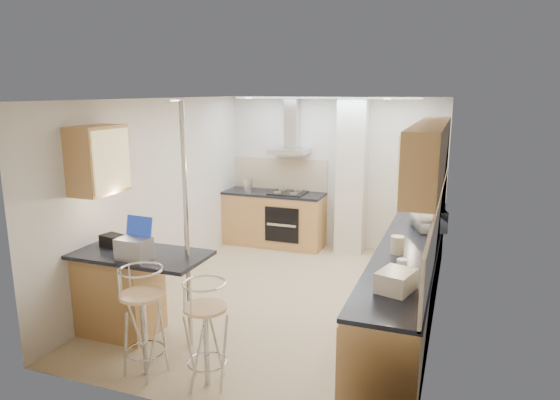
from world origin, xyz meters
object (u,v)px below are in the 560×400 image
(bar_stool_end, at_px, (206,334))
(bread_bin, at_px, (396,281))
(microwave, at_px, (429,219))
(laptop, at_px, (134,249))
(bar_stool_near, at_px, (144,322))

(bar_stool_end, relative_size, bread_bin, 2.95)
(microwave, bearing_deg, bread_bin, 155.37)
(bar_stool_end, bearing_deg, microwave, 13.00)
(laptop, relative_size, bar_stool_near, 0.30)
(bar_stool_end, xyz_separation_m, bread_bin, (1.56, 0.53, 0.51))
(laptop, xyz_separation_m, bar_stool_end, (1.01, -0.40, -0.55))
(microwave, height_order, laptop, microwave)
(bar_stool_near, height_order, bar_stool_end, bar_stool_near)
(bar_stool_near, bearing_deg, bread_bin, 1.52)
(laptop, distance_m, bar_stool_near, 0.79)
(bar_stool_near, relative_size, bar_stool_end, 1.06)
(microwave, relative_size, bar_stool_end, 0.49)
(microwave, relative_size, bar_stool_near, 0.47)
(laptop, bearing_deg, bar_stool_near, -46.31)
(bar_stool_end, bearing_deg, bread_bin, -25.59)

